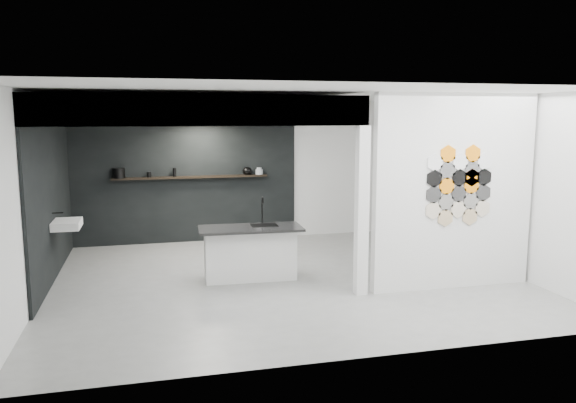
# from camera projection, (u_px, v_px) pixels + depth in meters

# --- Properties ---
(floor) EXTENTS (7.00, 6.00, 0.01)m
(floor) POSITION_uv_depth(u_px,v_px,m) (286.00, 278.00, 8.66)
(floor) COLOR slate
(partition_panel) EXTENTS (2.45, 0.15, 2.80)m
(partition_panel) POSITION_uv_depth(u_px,v_px,m) (454.00, 192.00, 8.02)
(partition_panel) COLOR silver
(partition_panel) RESTS_ON floor
(bay_clad_back) EXTENTS (4.40, 0.04, 2.35)m
(bay_clad_back) POSITION_uv_depth(u_px,v_px,m) (186.00, 183.00, 11.01)
(bay_clad_back) COLOR black
(bay_clad_back) RESTS_ON floor
(bay_clad_left) EXTENTS (0.04, 4.00, 2.35)m
(bay_clad_left) POSITION_uv_depth(u_px,v_px,m) (51.00, 202.00, 8.60)
(bay_clad_left) COLOR black
(bay_clad_left) RESTS_ON floor
(bulkhead) EXTENTS (4.40, 4.00, 0.40)m
(bulkhead) POSITION_uv_depth(u_px,v_px,m) (192.00, 111.00, 8.92)
(bulkhead) COLOR silver
(bulkhead) RESTS_ON corner_column
(corner_column) EXTENTS (0.16, 0.16, 2.35)m
(corner_column) POSITION_uv_depth(u_px,v_px,m) (362.00, 212.00, 7.72)
(corner_column) COLOR silver
(corner_column) RESTS_ON floor
(fascia_beam) EXTENTS (4.40, 0.16, 0.40)m
(fascia_beam) POSITION_uv_depth(u_px,v_px,m) (204.00, 110.00, 7.08)
(fascia_beam) COLOR silver
(fascia_beam) RESTS_ON corner_column
(wall_basin) EXTENTS (0.40, 0.60, 0.12)m
(wall_basin) POSITION_uv_depth(u_px,v_px,m) (67.00, 224.00, 8.51)
(wall_basin) COLOR silver
(wall_basin) RESTS_ON bay_clad_left
(display_shelf) EXTENTS (3.00, 0.15, 0.04)m
(display_shelf) POSITION_uv_depth(u_px,v_px,m) (191.00, 177.00, 10.92)
(display_shelf) COLOR black
(display_shelf) RESTS_ON bay_clad_back
(kitchen_island) EXTENTS (1.58, 0.75, 1.25)m
(kitchen_island) POSITION_uv_depth(u_px,v_px,m) (250.00, 252.00, 8.57)
(kitchen_island) COLOR silver
(kitchen_island) RESTS_ON floor
(stockpot) EXTENTS (0.24, 0.24, 0.19)m
(stockpot) POSITION_uv_depth(u_px,v_px,m) (119.00, 173.00, 10.58)
(stockpot) COLOR black
(stockpot) RESTS_ON display_shelf
(kettle) EXTENTS (0.20, 0.20, 0.16)m
(kettle) POSITION_uv_depth(u_px,v_px,m) (247.00, 171.00, 11.17)
(kettle) COLOR black
(kettle) RESTS_ON display_shelf
(glass_bowl) EXTENTS (0.15, 0.15, 0.11)m
(glass_bowl) POSITION_uv_depth(u_px,v_px,m) (259.00, 172.00, 11.23)
(glass_bowl) COLOR gray
(glass_bowl) RESTS_ON display_shelf
(glass_vase) EXTENTS (0.12, 0.12, 0.14)m
(glass_vase) POSITION_uv_depth(u_px,v_px,m) (259.00, 171.00, 11.23)
(glass_vase) COLOR gray
(glass_vase) RESTS_ON display_shelf
(bottle_dark) EXTENTS (0.07, 0.07, 0.17)m
(bottle_dark) POSITION_uv_depth(u_px,v_px,m) (175.00, 172.00, 10.83)
(bottle_dark) COLOR black
(bottle_dark) RESTS_ON display_shelf
(utensil_cup) EXTENTS (0.08, 0.08, 0.10)m
(utensil_cup) POSITION_uv_depth(u_px,v_px,m) (149.00, 175.00, 10.72)
(utensil_cup) COLOR black
(utensil_cup) RESTS_ON display_shelf
(hex_tile_cluster) EXTENTS (1.04, 0.02, 1.16)m
(hex_tile_cluster) POSITION_uv_depth(u_px,v_px,m) (460.00, 185.00, 7.93)
(hex_tile_cluster) COLOR beige
(hex_tile_cluster) RESTS_ON partition_panel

